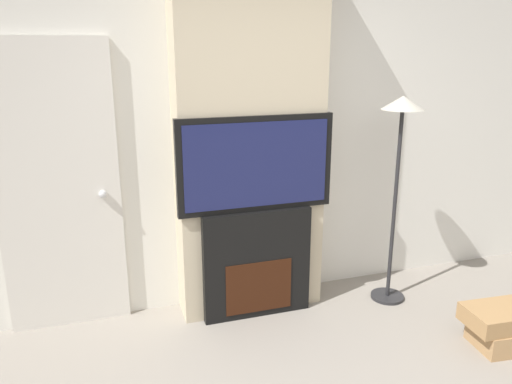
{
  "coord_description": "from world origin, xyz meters",
  "views": [
    {
      "loc": [
        -1.05,
        -1.55,
        1.96
      ],
      "look_at": [
        0.0,
        1.7,
        0.96
      ],
      "focal_mm": 35.0,
      "sensor_mm": 36.0,
      "label": 1
    }
  ],
  "objects_px": {
    "television": "(256,164)",
    "box_stack": "(501,327)",
    "fireplace": "(256,263)",
    "floor_lamp": "(400,142)"
  },
  "relations": [
    {
      "from": "television",
      "to": "box_stack",
      "type": "bearing_deg",
      "value": -32.92
    },
    {
      "from": "fireplace",
      "to": "floor_lamp",
      "type": "distance_m",
      "value": 1.39
    },
    {
      "from": "fireplace",
      "to": "floor_lamp",
      "type": "height_order",
      "value": "floor_lamp"
    },
    {
      "from": "television",
      "to": "box_stack",
      "type": "distance_m",
      "value": 1.99
    },
    {
      "from": "fireplace",
      "to": "television",
      "type": "xyz_separation_m",
      "value": [
        0.0,
        -0.0,
        0.76
      ]
    },
    {
      "from": "fireplace",
      "to": "box_stack",
      "type": "xyz_separation_m",
      "value": [
        1.43,
        -0.93,
        -0.26
      ]
    },
    {
      "from": "television",
      "to": "floor_lamp",
      "type": "bearing_deg",
      "value": -5.6
    },
    {
      "from": "television",
      "to": "floor_lamp",
      "type": "xyz_separation_m",
      "value": [
        1.08,
        -0.11,
        0.11
      ]
    },
    {
      "from": "fireplace",
      "to": "floor_lamp",
      "type": "relative_size",
      "value": 0.51
    },
    {
      "from": "floor_lamp",
      "to": "box_stack",
      "type": "bearing_deg",
      "value": -66.91
    }
  ]
}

